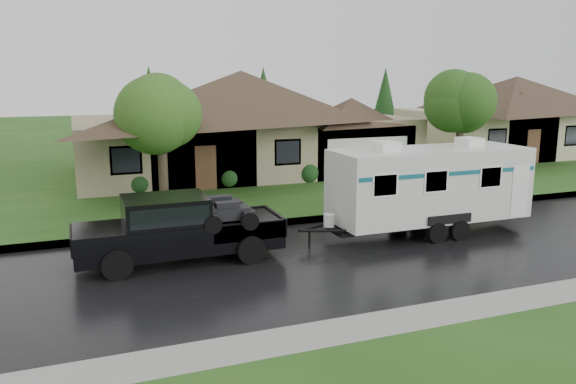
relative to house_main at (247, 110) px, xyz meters
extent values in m
plane|color=#235019|center=(-2.29, -13.84, -3.59)|extent=(140.00, 140.00, 0.00)
cube|color=black|center=(-2.29, -15.84, -3.59)|extent=(140.00, 8.00, 0.01)
cube|color=gray|center=(-2.29, -11.59, -3.52)|extent=(140.00, 0.50, 0.15)
cube|color=#235019|center=(-2.29, 1.16, -3.52)|extent=(140.00, 26.00, 0.15)
cube|color=gray|center=(-0.29, 0.16, -1.94)|extent=(18.00, 10.00, 3.00)
pyramid|color=#35261D|center=(-0.29, 0.16, 2.16)|extent=(19.44, 10.80, 2.60)
cube|color=gray|center=(5.11, -2.84, -2.09)|extent=(5.76, 4.00, 2.70)
cube|color=#C2B490|center=(19.71, 0.66, -1.94)|extent=(14.00, 9.00, 3.00)
pyramid|color=#35261D|center=(19.71, 0.66, 1.86)|extent=(15.12, 9.72, 2.30)
cylinder|color=#382B1E|center=(-5.89, -7.40, -2.25)|extent=(0.39, 0.39, 2.39)
sphere|color=#3E6F24|center=(-5.89, -7.40, 0.37)|extent=(3.30, 3.30, 3.30)
cylinder|color=#382B1E|center=(9.82, -6.18, -2.23)|extent=(0.39, 0.39, 2.41)
sphere|color=#316320|center=(9.82, -6.18, 0.41)|extent=(3.33, 3.33, 3.33)
sphere|color=#143814|center=(-6.59, -4.54, -2.94)|extent=(1.00, 1.00, 1.00)
sphere|color=#143814|center=(-2.39, -4.54, -2.94)|extent=(1.00, 1.00, 1.00)
sphere|color=#143814|center=(1.81, -4.54, -2.94)|extent=(1.00, 1.00, 1.00)
sphere|color=#143814|center=(6.01, -4.54, -2.94)|extent=(1.00, 1.00, 1.00)
cube|color=black|center=(-6.51, -14.47, -2.82)|extent=(5.96, 1.99, 0.85)
cube|color=black|center=(-8.70, -14.47, -2.55)|extent=(1.59, 1.94, 0.35)
cube|color=black|center=(-6.91, -14.47, -2.05)|extent=(2.39, 1.87, 0.89)
cube|color=black|center=(-6.91, -14.47, -2.00)|extent=(2.19, 1.91, 0.55)
cube|color=black|center=(-4.62, -14.47, -2.62)|extent=(2.19, 1.89, 0.06)
cylinder|color=black|center=(-8.40, -15.44, -3.17)|extent=(0.84, 0.32, 0.84)
cylinder|color=black|center=(-8.40, -13.49, -3.17)|extent=(0.84, 0.32, 0.84)
cylinder|color=black|center=(-4.62, -15.44, -3.17)|extent=(0.84, 0.32, 0.84)
cylinder|color=black|center=(-4.62, -13.49, -3.17)|extent=(0.84, 0.32, 0.84)
cube|color=silver|center=(2.19, -14.47, -1.83)|extent=(6.96, 2.39, 2.44)
cube|color=black|center=(2.19, -14.47, -3.19)|extent=(7.36, 1.19, 0.14)
cube|color=#0E5466|center=(2.19, -14.47, -1.29)|extent=(6.82, 2.41, 0.14)
cube|color=white|center=(0.40, -14.47, -0.45)|extent=(0.70, 0.80, 0.32)
cube|color=white|center=(3.78, -14.47, -0.45)|extent=(0.70, 0.80, 0.32)
cylinder|color=black|center=(1.74, -15.64, -3.24)|extent=(0.70, 0.24, 0.70)
cylinder|color=black|center=(1.74, -13.30, -3.24)|extent=(0.70, 0.24, 0.70)
cylinder|color=black|center=(2.64, -15.64, -3.24)|extent=(0.70, 0.24, 0.70)
cylinder|color=black|center=(2.64, -13.30, -3.24)|extent=(0.70, 0.24, 0.70)
camera|label=1|loc=(-9.25, -30.58, 1.79)|focal=35.00mm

